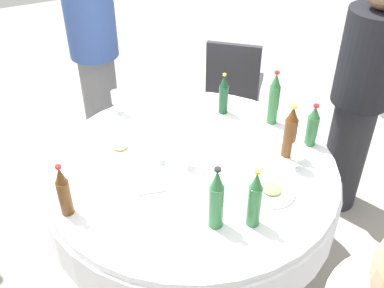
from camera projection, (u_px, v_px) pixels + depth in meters
The scene contains 22 objects.
ground_plane at pixel (192, 258), 2.85m from camera, with size 10.00×10.00×0.00m, color gray.
dining_table at pixel (192, 185), 2.49m from camera, with size 1.54×1.54×0.74m.
bottle_green_rear at pixel (216, 200), 1.98m from camera, with size 0.07×0.07×0.32m.
bottle_green_north at pixel (312, 126), 2.48m from camera, with size 0.06×0.06×0.25m.
bottle_brown_east at pixel (64, 191), 2.05m from camera, with size 0.06×0.06×0.27m.
bottle_dark_green_far at pixel (224, 95), 2.74m from camera, with size 0.06×0.06×0.26m.
bottle_green_front at pixel (274, 99), 2.64m from camera, with size 0.06×0.06×0.33m.
bottle_brown_right at pixel (290, 133), 2.39m from camera, with size 0.07×0.07×0.31m.
bottle_green_left at pixel (255, 200), 1.99m from camera, with size 0.06×0.06×0.30m.
wine_glass_far at pixel (117, 98), 2.75m from camera, with size 0.06×0.06×0.15m.
wine_glass_front at pixel (298, 153), 2.32m from camera, with size 0.07×0.07×0.14m.
wine_glass_right at pixel (189, 152), 2.33m from camera, with size 0.07×0.07×0.14m.
wine_glass_left at pixel (160, 146), 2.36m from camera, with size 0.07×0.07×0.15m.
plate_near at pixel (271, 191), 2.23m from camera, with size 0.23×0.23×0.04m.
plate_south at pixel (120, 147), 2.51m from camera, with size 0.22×0.22×0.04m.
fork_north at pixel (223, 132), 2.64m from camera, with size 0.18×0.02×0.01m, color silver.
knife_east at pixel (83, 183), 2.28m from camera, with size 0.18×0.02×0.01m, color silver.
knife_far at pixel (140, 218), 2.09m from camera, with size 0.18×0.02×0.01m, color silver.
folded_napkin at pixel (148, 182), 2.28m from camera, with size 0.15×0.15×0.02m, color white.
person_rear at pixel (94, 52), 3.25m from camera, with size 0.34×0.34×1.61m.
person_east at pixel (359, 99), 2.78m from camera, with size 0.34×0.34×1.58m.
chair_right at pixel (234, 81), 3.59m from camera, with size 0.56×0.56×0.87m.
Camera 1 is at (-1.69, 0.80, 2.25)m, focal length 43.33 mm.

